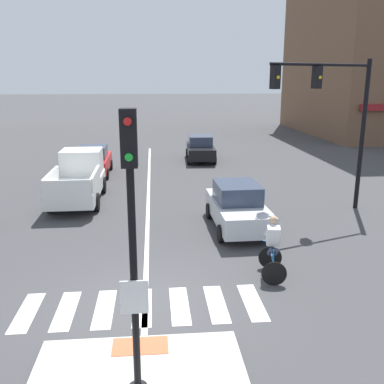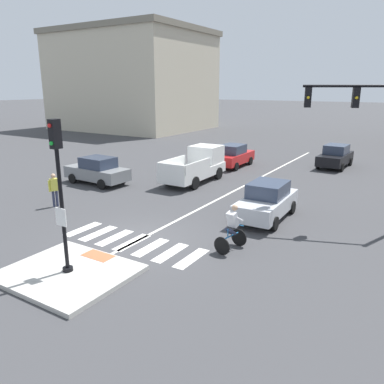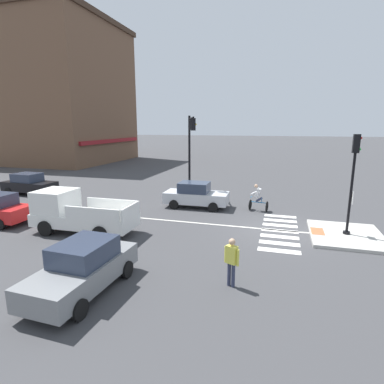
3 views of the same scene
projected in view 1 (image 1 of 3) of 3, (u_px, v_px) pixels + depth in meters
name	position (u px, v px, depth m)	size (l,w,h in m)	color
ground_plane	(143.00, 303.00, 10.46)	(300.00, 300.00, 0.00)	#3D3D3F
tactile_pad_front	(140.00, 346.00, 8.51)	(1.10, 0.60, 0.01)	#DB5B38
signal_pole	(132.00, 234.00, 6.54)	(0.44, 0.38, 4.70)	black
crosswalk_stripe_a	(27.00, 312.00, 10.03)	(0.44, 1.80, 0.01)	silver
crosswalk_stripe_b	(66.00, 310.00, 10.10)	(0.44, 1.80, 0.01)	silver
crosswalk_stripe_c	(105.00, 309.00, 10.18)	(0.44, 1.80, 0.01)	silver
crosswalk_stripe_d	(142.00, 307.00, 10.26)	(0.44, 1.80, 0.01)	silver
crosswalk_stripe_e	(180.00, 305.00, 10.34)	(0.44, 1.80, 0.01)	silver
crosswalk_stripe_f	(216.00, 304.00, 10.41)	(0.44, 1.80, 0.01)	silver
crosswalk_stripe_g	(253.00, 302.00, 10.49)	(0.44, 1.80, 0.01)	silver
lane_centre_line	(148.00, 195.00, 20.10)	(0.14, 28.00, 0.01)	silver
traffic_light_mast	(336.00, 108.00, 16.46)	(4.45, 1.81, 6.01)	black
car_red_westbound_distant	(93.00, 161.00, 24.22)	(1.87, 4.12, 1.64)	red
car_silver_eastbound_mid	(237.00, 207.00, 15.49)	(1.93, 4.14, 1.64)	silver
car_black_eastbound_distant	(200.00, 148.00, 28.42)	(1.98, 4.17, 1.64)	black
pickup_truck_white_westbound_far	(79.00, 178.00, 19.18)	(2.12, 5.13, 2.08)	white
cyclist	(273.00, 246.00, 11.69)	(0.83, 1.18, 1.68)	black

